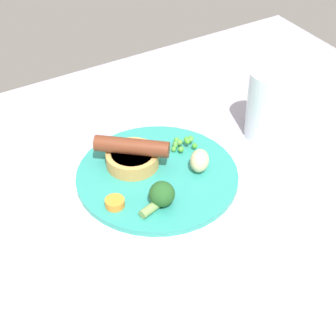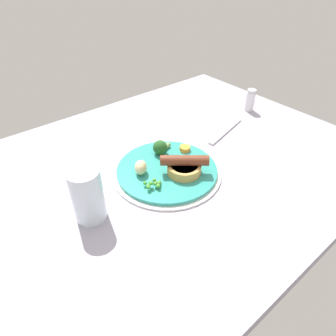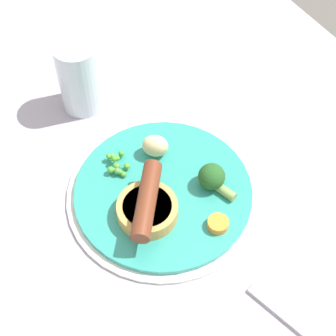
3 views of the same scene
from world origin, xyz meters
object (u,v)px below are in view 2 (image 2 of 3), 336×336
carrot_slice_2 (185,149)px  drinking_glass (88,195)px  fork (226,131)px  dinner_plate (167,171)px  potato_chunk_0 (141,167)px  salt_shaker (250,100)px  pea_pile (154,184)px  broccoli_floret_near (161,147)px  sausage_pudding (184,166)px

carrot_slice_2 → drinking_glass: drinking_glass is taller
fork → dinner_plate: bearing=175.0°
fork → carrot_slice_2: bearing=169.7°
potato_chunk_0 → salt_shaker: size_ratio=0.51×
drinking_glass → salt_shaker: drinking_glass is taller
pea_pile → broccoli_floret_near: 13.73cm
sausage_pudding → drinking_glass: drinking_glass is taller
drinking_glass → broccoli_floret_near: bearing=17.2°
sausage_pudding → dinner_plate: bearing=159.6°
drinking_glass → salt_shaker: (64.83, 10.29, -2.33)cm
carrot_slice_2 → salt_shaker: size_ratio=0.38×
drinking_glass → dinner_plate: bearing=3.6°
carrot_slice_2 → salt_shaker: (34.58, 5.85, 1.66)cm
salt_shaker → potato_chunk_0: bearing=-172.6°
pea_pile → salt_shaker: 51.55cm
dinner_plate → broccoli_floret_near: 7.36cm
dinner_plate → salt_shaker: (43.32, 8.92, 3.08)cm
drinking_glass → carrot_slice_2: bearing=8.3°
sausage_pudding → potato_chunk_0: size_ratio=2.76×
dinner_plate → carrot_slice_2: bearing=19.3°
potato_chunk_0 → carrot_slice_2: bearing=2.3°
potato_chunk_0 → carrot_slice_2: size_ratio=1.34×
salt_shaker → sausage_pudding: bearing=-162.7°
broccoli_floret_near → salt_shaker: (40.36, 2.70, 0.47)cm
pea_pile → fork: 34.04cm
sausage_pudding → drinking_glass: 23.99cm
broccoli_floret_near → dinner_plate: bearing=48.4°
carrot_slice_2 → salt_shaker: salt_shaker is taller
dinner_plate → broccoli_floret_near: size_ratio=4.53×
broccoli_floret_near → fork: 23.70cm
drinking_glass → salt_shaker: size_ratio=1.62×
dinner_plate → sausage_pudding: 5.23cm
pea_pile → salt_shaker: size_ratio=0.58×
potato_chunk_0 → drinking_glass: size_ratio=0.32×
pea_pile → salt_shaker: bearing=14.0°
broccoli_floret_near → pea_pile: bearing=29.1°
pea_pile → carrot_slice_2: 16.77cm
dinner_plate → fork: dinner_plate is taller
fork → drinking_glass: 48.57cm
broccoli_floret_near → drinking_glass: drinking_glass is taller
salt_shaker → dinner_plate: bearing=-168.4°
sausage_pudding → fork: 25.68cm
pea_pile → carrot_slice_2: pea_pile is taller
sausage_pudding → broccoli_floret_near: bearing=125.5°
broccoli_floret_near → salt_shaker: size_ratio=0.81×
dinner_plate → salt_shaker: 44.33cm
broccoli_floret_near → fork: bearing=158.9°
potato_chunk_0 → salt_shaker: (49.34, 6.44, 0.49)cm
dinner_plate → pea_pile: 7.76cm
dinner_plate → sausage_pudding: sausage_pudding is taller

